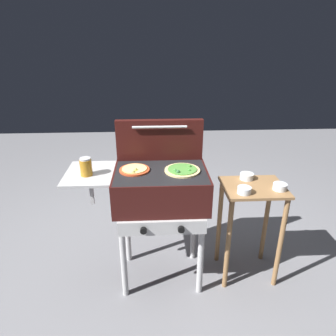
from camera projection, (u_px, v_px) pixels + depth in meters
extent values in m
plane|color=gray|center=(162.00, 274.00, 2.43)|extent=(8.00, 8.00, 0.00)
cube|color=#38110F|center=(161.00, 187.00, 2.12)|extent=(0.64, 0.48, 0.24)
cube|color=black|center=(161.00, 171.00, 2.08)|extent=(0.61, 0.46, 0.01)
cube|color=#BEBEBE|center=(90.00, 174.00, 2.06)|extent=(0.32, 0.41, 0.02)
cube|color=#BEBEBE|center=(91.00, 188.00, 2.10)|extent=(0.02, 0.02, 0.24)
cube|color=#BEBEBE|center=(162.00, 228.00, 1.96)|extent=(0.58, 0.02, 0.10)
cylinder|color=black|center=(143.00, 231.00, 1.93)|extent=(0.04, 0.02, 0.04)
cylinder|color=black|center=(181.00, 229.00, 1.94)|extent=(0.04, 0.02, 0.04)
cylinder|color=#BEBEBE|center=(123.00, 258.00, 2.11)|extent=(0.04, 0.04, 0.66)
cylinder|color=#BEBEBE|center=(201.00, 255.00, 2.14)|extent=(0.04, 0.04, 0.66)
cylinder|color=#BEBEBE|center=(127.00, 227.00, 2.46)|extent=(0.04, 0.04, 0.66)
cylinder|color=#BEBEBE|center=(194.00, 225.00, 2.49)|extent=(0.04, 0.04, 0.66)
cube|color=#38110F|center=(160.00, 140.00, 2.21)|extent=(0.63, 0.05, 0.30)
cylinder|color=#B7B7BC|center=(160.00, 127.00, 2.13)|extent=(0.38, 0.02, 0.02)
cylinder|color=#E0C17F|center=(182.00, 170.00, 2.07)|extent=(0.24, 0.24, 0.01)
cylinder|color=#4C8C38|center=(182.00, 169.00, 2.06)|extent=(0.20, 0.20, 0.01)
sphere|color=#4FA040|center=(189.00, 170.00, 2.03)|extent=(0.02, 0.02, 0.02)
sphere|color=#47903F|center=(175.00, 170.00, 2.03)|extent=(0.02, 0.02, 0.02)
sphere|color=#396F3D|center=(178.00, 172.00, 2.01)|extent=(0.03, 0.03, 0.03)
sphere|color=#43792F|center=(190.00, 166.00, 2.09)|extent=(0.02, 0.02, 0.02)
cylinder|color=#C64723|center=(135.00, 170.00, 2.08)|extent=(0.21, 0.21, 0.01)
cylinder|color=#EDD17A|center=(134.00, 169.00, 2.07)|extent=(0.17, 0.17, 0.01)
sphere|color=#F2EA67|center=(135.00, 170.00, 2.04)|extent=(0.03, 0.03, 0.03)
sphere|color=#F2BF5C|center=(135.00, 170.00, 2.04)|extent=(0.02, 0.02, 0.02)
sphere|color=#E1E073|center=(133.00, 172.00, 2.01)|extent=(0.02, 0.02, 0.02)
cylinder|color=#B77A1E|center=(86.00, 167.00, 1.99)|extent=(0.08, 0.08, 0.11)
cylinder|color=silver|center=(85.00, 159.00, 1.97)|extent=(0.07, 0.07, 0.01)
cube|color=olive|center=(254.00, 187.00, 2.16)|extent=(0.44, 0.36, 0.02)
cylinder|color=olive|center=(228.00, 246.00, 2.17)|extent=(0.04, 0.04, 0.75)
cylinder|color=olive|center=(280.00, 244.00, 2.19)|extent=(0.04, 0.04, 0.75)
cylinder|color=olive|center=(219.00, 222.00, 2.44)|extent=(0.04, 0.04, 0.75)
cylinder|color=olive|center=(266.00, 221.00, 2.46)|extent=(0.04, 0.04, 0.75)
cylinder|color=silver|center=(244.00, 190.00, 2.05)|extent=(0.09, 0.09, 0.04)
cylinder|color=maroon|center=(244.00, 191.00, 2.05)|extent=(0.08, 0.08, 0.02)
cylinder|color=silver|center=(280.00, 187.00, 2.10)|extent=(0.10, 0.10, 0.04)
cylinder|color=#996B47|center=(280.00, 187.00, 2.10)|extent=(0.08, 0.08, 0.02)
cylinder|color=silver|center=(247.00, 176.00, 2.26)|extent=(0.10, 0.10, 0.04)
cylinder|color=beige|center=(247.00, 177.00, 2.26)|extent=(0.08, 0.08, 0.02)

